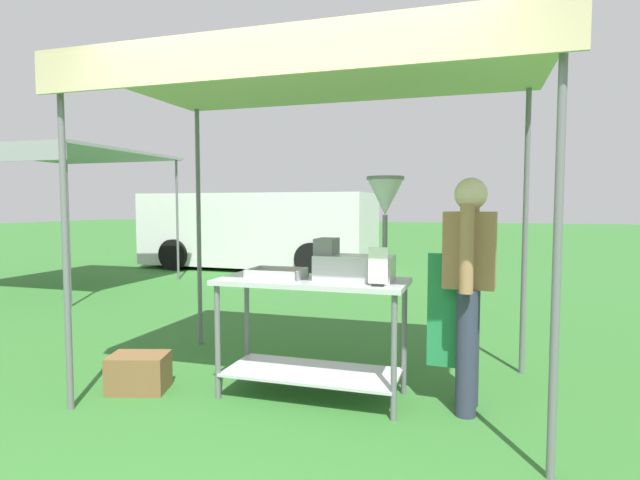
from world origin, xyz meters
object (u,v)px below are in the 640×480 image
(donut_cart, at_px, (312,314))
(neighbour_tent, at_px, (63,157))
(menu_sign, at_px, (378,269))
(supply_crate, at_px, (139,373))
(stall_canopy, at_px, (316,81))
(vendor, at_px, (468,281))
(donut_fryer, at_px, (363,241))
(van_white, at_px, (259,229))
(donut_tray, at_px, (277,275))

(donut_cart, bearing_deg, neighbour_tent, 147.90)
(menu_sign, height_order, supply_crate, menu_sign)
(stall_canopy, xyz_separation_m, vendor, (1.10, -0.03, -1.43))
(vendor, bearing_deg, supply_crate, -171.59)
(donut_fryer, height_order, vendor, donut_fryer)
(vendor, height_order, neighbour_tent, neighbour_tent)
(vendor, distance_m, supply_crate, 2.55)
(menu_sign, bearing_deg, donut_fryer, 124.32)
(menu_sign, distance_m, van_white, 8.34)
(donut_cart, distance_m, donut_tray, 0.39)
(vendor, bearing_deg, menu_sign, -156.10)
(stall_canopy, xyz_separation_m, menu_sign, (0.52, -0.28, -1.34))
(vendor, distance_m, neighbour_tent, 7.64)
(supply_crate, bearing_deg, donut_tray, 13.46)
(donut_cart, distance_m, van_white, 7.93)
(donut_tray, height_order, menu_sign, menu_sign)
(donut_cart, bearing_deg, van_white, 116.73)
(stall_canopy, height_order, vendor, stall_canopy)
(vendor, bearing_deg, donut_fryer, -177.34)
(stall_canopy, height_order, donut_fryer, stall_canopy)
(vendor, bearing_deg, donut_tray, -175.57)
(supply_crate, xyz_separation_m, van_white, (-2.26, 7.37, 0.74))
(donut_fryer, xyz_separation_m, neighbour_tent, (-5.97, 3.47, 1.08))
(donut_fryer, height_order, van_white, van_white)
(donut_tray, height_order, vendor, vendor)
(van_white, relative_size, neighbour_tent, 1.79)
(stall_canopy, bearing_deg, van_white, 117.06)
(menu_sign, xyz_separation_m, van_white, (-4.09, 7.27, -0.12))
(menu_sign, bearing_deg, stall_canopy, 151.69)
(neighbour_tent, bearing_deg, supply_crate, -41.50)
(van_white, bearing_deg, supply_crate, -72.94)
(supply_crate, bearing_deg, donut_fryer, 10.85)
(donut_tray, distance_m, donut_fryer, 0.69)
(stall_canopy, bearing_deg, menu_sign, -28.31)
(menu_sign, distance_m, vendor, 0.64)
(vendor, xyz_separation_m, van_white, (-4.67, 7.01, -0.03))
(stall_canopy, relative_size, supply_crate, 6.63)
(donut_tray, height_order, van_white, van_white)
(supply_crate, height_order, van_white, van_white)
(menu_sign, xyz_separation_m, vendor, (0.58, 0.26, -0.09))
(donut_tray, bearing_deg, vendor, 4.43)
(supply_crate, relative_size, neighbour_tent, 0.17)
(donut_fryer, xyz_separation_m, menu_sign, (0.15, -0.22, -0.17))
(menu_sign, bearing_deg, vendor, 23.90)
(van_white, bearing_deg, donut_cart, -63.27)
(donut_tray, xyz_separation_m, van_white, (-3.31, 7.11, -0.03))
(van_white, bearing_deg, vendor, -56.33)
(stall_canopy, bearing_deg, vendor, -1.39)
(donut_fryer, xyz_separation_m, supply_crate, (-1.68, -0.32, -1.03))
(donut_cart, height_order, neighbour_tent, neighbour_tent)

